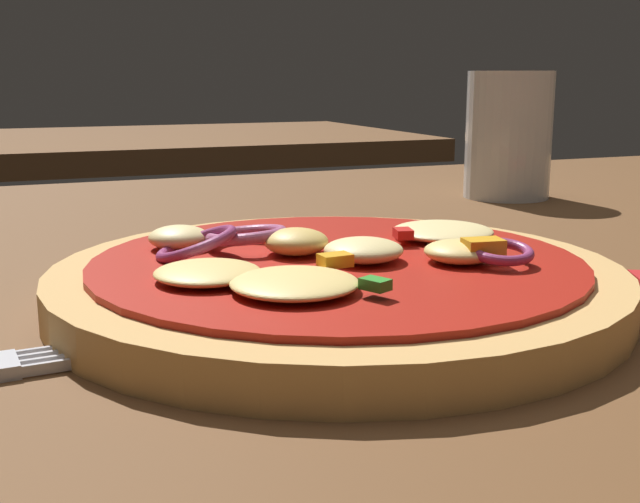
% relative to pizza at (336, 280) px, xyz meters
% --- Properties ---
extents(dining_table, '(1.15, 0.92, 0.04)m').
position_rel_pizza_xyz_m(dining_table, '(0.06, 0.02, -0.03)').
color(dining_table, brown).
rests_on(dining_table, ground).
extents(pizza, '(0.25, 0.25, 0.04)m').
position_rel_pizza_xyz_m(pizza, '(0.00, 0.00, 0.00)').
color(pizza, tan).
rests_on(pizza, dining_table).
extents(beer_glass, '(0.07, 0.07, 0.10)m').
position_rel_pizza_xyz_m(beer_glass, '(0.26, 0.24, 0.04)').
color(beer_glass, silver).
rests_on(beer_glass, dining_table).
extents(background_table, '(0.89, 0.53, 0.04)m').
position_rel_pizza_xyz_m(background_table, '(0.11, 1.07, -0.03)').
color(background_table, brown).
rests_on(background_table, ground).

